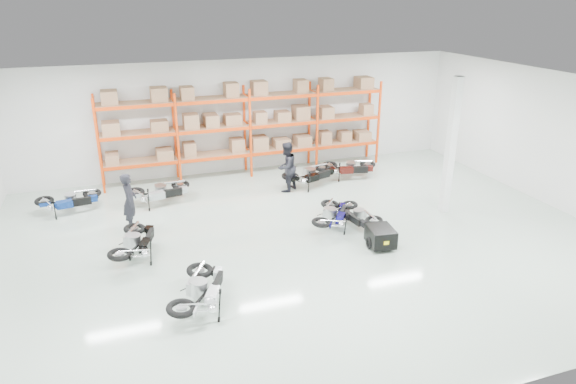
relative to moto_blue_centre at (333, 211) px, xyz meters
name	(u,v)px	position (x,y,z in m)	size (l,w,h in m)	color
room	(305,168)	(-1.15, -0.58, 1.71)	(18.00, 18.00, 18.00)	#A4B7A8
pallet_rack	(247,119)	(-1.15, 5.87, 1.72)	(11.28, 0.98, 3.62)	#E73F0C
structural_column	(451,147)	(4.05, -0.08, 1.71)	(0.25, 0.25, 4.50)	white
moto_blue_centre	(333,211)	(0.00, 0.00, 0.00)	(0.79, 1.77, 1.08)	#09074B
moto_silver_left	(201,285)	(-4.66, -3.08, 0.06)	(0.87, 1.96, 1.20)	#B7B9BE
moto_black_far_left	(136,238)	(-5.93, -0.02, 0.04)	(0.84, 1.88, 1.15)	black
moto_touring_right	(356,211)	(0.73, -0.16, -0.04)	(0.72, 1.62, 0.99)	black
trailer	(381,236)	(0.73, -1.76, -0.18)	(0.80, 1.50, 0.62)	black
moto_back_a	(69,197)	(-7.84, 3.95, 0.01)	(0.80, 1.81, 1.11)	navy
moto_back_b	(160,188)	(-4.90, 3.72, 0.04)	(0.85, 1.91, 1.17)	#9FA5A8
moto_back_c	(311,171)	(0.70, 3.69, 0.05)	(0.86, 1.93, 1.18)	black
moto_back_d	(350,164)	(2.50, 4.02, 0.02)	(0.82, 1.84, 1.12)	#40100C
person_left	(130,201)	(-5.95, 2.00, 0.35)	(0.65, 0.43, 1.78)	black
person_back	(286,167)	(-0.34, 3.47, 0.39)	(0.90, 0.70, 1.86)	black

